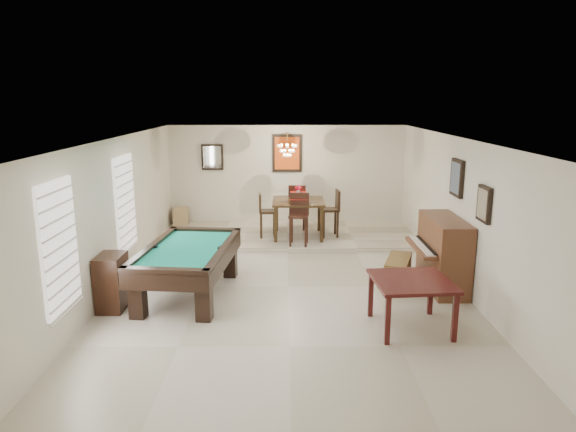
{
  "coord_description": "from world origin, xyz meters",
  "views": [
    {
      "loc": [
        -0.06,
        -8.58,
        3.26
      ],
      "look_at": [
        0.0,
        0.6,
        1.15
      ],
      "focal_mm": 32.0,
      "sensor_mm": 36.0,
      "label": 1
    }
  ],
  "objects_px": {
    "apothecary_chest": "(112,282)",
    "square_table": "(411,304)",
    "pool_table": "(189,272)",
    "dining_chair_north": "(297,207)",
    "dining_chair_south": "(299,220)",
    "piano_bench": "(398,273)",
    "chandelier": "(287,146)",
    "dining_chair_east": "(330,213)",
    "upright_piano": "(435,253)",
    "dining_table": "(298,216)",
    "flower_vase": "(298,190)",
    "dining_chair_west": "(268,215)",
    "corner_bench": "(181,216)"
  },
  "relations": [
    {
      "from": "apothecary_chest",
      "to": "square_table",
      "type": "bearing_deg",
      "value": -9.2
    },
    {
      "from": "pool_table",
      "to": "dining_chair_north",
      "type": "distance_m",
      "value": 4.49
    },
    {
      "from": "dining_chair_south",
      "to": "piano_bench",
      "type": "bearing_deg",
      "value": -46.62
    },
    {
      "from": "dining_chair_south",
      "to": "chandelier",
      "type": "height_order",
      "value": "chandelier"
    },
    {
      "from": "dining_chair_east",
      "to": "dining_chair_north",
      "type": "bearing_deg",
      "value": -138.08
    },
    {
      "from": "upright_piano",
      "to": "dining_table",
      "type": "distance_m",
      "value": 3.79
    },
    {
      "from": "piano_bench",
      "to": "dining_chair_north",
      "type": "distance_m",
      "value": 4.08
    },
    {
      "from": "apothecary_chest",
      "to": "dining_chair_north",
      "type": "bearing_deg",
      "value": 56.79
    },
    {
      "from": "square_table",
      "to": "dining_chair_south",
      "type": "height_order",
      "value": "dining_chair_south"
    },
    {
      "from": "dining_chair_south",
      "to": "dining_chair_north",
      "type": "relative_size",
      "value": 1.01
    },
    {
      "from": "flower_vase",
      "to": "dining_chair_east",
      "type": "xyz_separation_m",
      "value": [
        0.73,
        0.01,
        -0.54
      ]
    },
    {
      "from": "flower_vase",
      "to": "dining_chair_west",
      "type": "xyz_separation_m",
      "value": [
        -0.71,
        -0.02,
        -0.57
      ]
    },
    {
      "from": "dining_chair_south",
      "to": "dining_chair_north",
      "type": "height_order",
      "value": "dining_chair_south"
    },
    {
      "from": "dining_chair_north",
      "to": "chandelier",
      "type": "height_order",
      "value": "chandelier"
    },
    {
      "from": "upright_piano",
      "to": "piano_bench",
      "type": "height_order",
      "value": "upright_piano"
    },
    {
      "from": "square_table",
      "to": "flower_vase",
      "type": "distance_m",
      "value": 4.96
    },
    {
      "from": "pool_table",
      "to": "dining_chair_east",
      "type": "height_order",
      "value": "dining_chair_east"
    },
    {
      "from": "piano_bench",
      "to": "dining_chair_east",
      "type": "distance_m",
      "value": 3.17
    },
    {
      "from": "square_table",
      "to": "corner_bench",
      "type": "distance_m",
      "value": 7.36
    },
    {
      "from": "apothecary_chest",
      "to": "pool_table",
      "type": "bearing_deg",
      "value": 27.93
    },
    {
      "from": "apothecary_chest",
      "to": "flower_vase",
      "type": "xyz_separation_m",
      "value": [
        3.03,
        3.92,
        0.76
      ]
    },
    {
      "from": "dining_table",
      "to": "dining_chair_west",
      "type": "height_order",
      "value": "dining_chair_west"
    },
    {
      "from": "dining_chair_south",
      "to": "dining_chair_west",
      "type": "distance_m",
      "value": 0.98
    },
    {
      "from": "dining_chair_south",
      "to": "dining_chair_east",
      "type": "xyz_separation_m",
      "value": [
        0.74,
        0.72,
        -0.02
      ]
    },
    {
      "from": "square_table",
      "to": "piano_bench",
      "type": "height_order",
      "value": "square_table"
    },
    {
      "from": "upright_piano",
      "to": "corner_bench",
      "type": "bearing_deg",
      "value": 141.45
    },
    {
      "from": "dining_chair_north",
      "to": "piano_bench",
      "type": "bearing_deg",
      "value": 118.44
    },
    {
      "from": "dining_table",
      "to": "dining_chair_east",
      "type": "relative_size",
      "value": 1.08
    },
    {
      "from": "dining_table",
      "to": "chandelier",
      "type": "bearing_deg",
      "value": 138.22
    },
    {
      "from": "dining_chair_south",
      "to": "dining_chair_east",
      "type": "distance_m",
      "value": 1.03
    },
    {
      "from": "corner_bench",
      "to": "pool_table",
      "type": "bearing_deg",
      "value": -77.23
    },
    {
      "from": "apothecary_chest",
      "to": "dining_chair_east",
      "type": "bearing_deg",
      "value": 46.27
    },
    {
      "from": "dining_chair_north",
      "to": "dining_chair_east",
      "type": "distance_m",
      "value": 1.01
    },
    {
      "from": "pool_table",
      "to": "dining_chair_south",
      "type": "bearing_deg",
      "value": 59.37
    },
    {
      "from": "chandelier",
      "to": "dining_chair_south",
      "type": "bearing_deg",
      "value": -75.43
    },
    {
      "from": "flower_vase",
      "to": "upright_piano",
      "type": "bearing_deg",
      "value": -52.5
    },
    {
      "from": "flower_vase",
      "to": "dining_chair_south",
      "type": "bearing_deg",
      "value": -90.71
    },
    {
      "from": "square_table",
      "to": "corner_bench",
      "type": "bearing_deg",
      "value": 127.35
    },
    {
      "from": "square_table",
      "to": "chandelier",
      "type": "height_order",
      "value": "chandelier"
    },
    {
      "from": "square_table",
      "to": "piano_bench",
      "type": "distance_m",
      "value": 1.68
    },
    {
      "from": "piano_bench",
      "to": "dining_table",
      "type": "bearing_deg",
      "value": 119.29
    },
    {
      "from": "dining_chair_north",
      "to": "dining_chair_west",
      "type": "xyz_separation_m",
      "value": [
        -0.7,
        -0.73,
        -0.04
      ]
    },
    {
      "from": "dining_table",
      "to": "dining_chair_north",
      "type": "distance_m",
      "value": 0.71
    },
    {
      "from": "dining_chair_west",
      "to": "corner_bench",
      "type": "relative_size",
      "value": 2.26
    },
    {
      "from": "flower_vase",
      "to": "dining_chair_south",
      "type": "height_order",
      "value": "flower_vase"
    },
    {
      "from": "dining_chair_south",
      "to": "dining_chair_north",
      "type": "xyz_separation_m",
      "value": [
        0.0,
        1.42,
        -0.01
      ]
    },
    {
      "from": "pool_table",
      "to": "piano_bench",
      "type": "height_order",
      "value": "pool_table"
    },
    {
      "from": "dining_table",
      "to": "dining_chair_east",
      "type": "distance_m",
      "value": 0.73
    },
    {
      "from": "pool_table",
      "to": "piano_bench",
      "type": "bearing_deg",
      "value": 11.15
    },
    {
      "from": "upright_piano",
      "to": "pool_table",
      "type": "bearing_deg",
      "value": -175.51
    }
  ]
}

